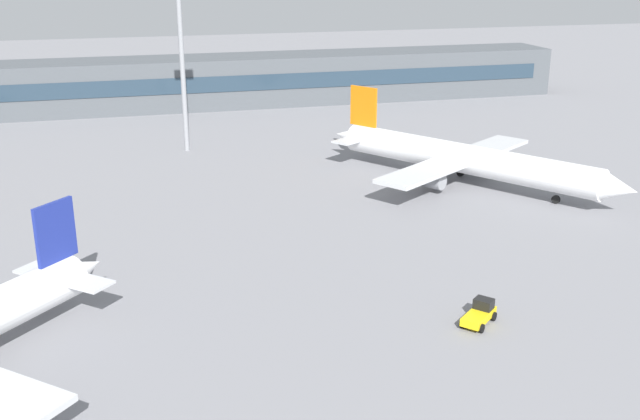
# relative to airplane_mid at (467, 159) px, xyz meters

# --- Properties ---
(ground_plane) EXTENTS (400.00, 400.00, 0.00)m
(ground_plane) POSITION_rel_airplane_mid_xyz_m (-29.68, -13.43, -3.13)
(ground_plane) COLOR gray
(terminal_building) EXTENTS (146.16, 12.13, 9.00)m
(terminal_building) POSITION_rel_airplane_mid_xyz_m (-29.68, 58.61, 1.37)
(terminal_building) COLOR #4C5156
(terminal_building) RESTS_ON ground_plane
(airplane_mid) EXTENTS (26.81, 36.14, 10.26)m
(airplane_mid) POSITION_rel_airplane_mid_xyz_m (0.00, 0.00, 0.00)
(airplane_mid) COLOR white
(airplane_mid) RESTS_ON ground_plane
(baggage_tug_yellow) EXTENTS (3.71, 3.48, 1.75)m
(baggage_tug_yellow) POSITION_rel_airplane_mid_xyz_m (-15.20, -34.20, -2.33)
(baggage_tug_yellow) COLOR yellow
(baggage_tug_yellow) RESTS_ON ground_plane
(floodlight_tower_west) EXTENTS (3.20, 0.80, 29.63)m
(floodlight_tower_west) POSITION_rel_airplane_mid_xyz_m (-31.50, 25.93, 13.76)
(floodlight_tower_west) COLOR gray
(floodlight_tower_west) RESTS_ON ground_plane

